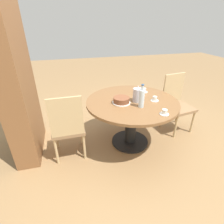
# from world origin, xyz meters

# --- Properties ---
(ground_plane) EXTENTS (14.00, 14.00, 0.00)m
(ground_plane) POSITION_xyz_m (0.00, 0.00, 0.00)
(ground_plane) COLOR #937047
(dining_table) EXTENTS (1.28, 1.28, 0.71)m
(dining_table) POSITION_xyz_m (0.00, 0.00, 0.55)
(dining_table) COLOR black
(dining_table) RESTS_ON ground_plane
(chair_a) EXTENTS (0.48, 0.48, 0.94)m
(chair_a) POSITION_xyz_m (0.22, -0.88, 0.48)
(chair_a) COLOR tan
(chair_a) RESTS_ON ground_plane
(chair_b) EXTENTS (0.42, 0.42, 0.94)m
(chair_b) POSITION_xyz_m (-0.08, 0.90, 0.48)
(chair_b) COLOR tan
(chair_b) RESTS_ON ground_plane
(bookshelf) EXTENTS (0.87, 0.28, 1.97)m
(bookshelf) POSITION_xyz_m (0.23, 1.43, 0.98)
(bookshelf) COLOR brown
(bookshelf) RESTS_ON ground_plane
(coffee_pot) EXTENTS (0.13, 0.13, 0.22)m
(coffee_pot) POSITION_xyz_m (-0.04, -0.06, 0.81)
(coffee_pot) COLOR silver
(coffee_pot) RESTS_ON dining_table
(water_bottle) EXTENTS (0.07, 0.07, 0.30)m
(water_bottle) POSITION_xyz_m (-0.21, -0.04, 0.83)
(water_bottle) COLOR silver
(water_bottle) RESTS_ON dining_table
(cake_main) EXTENTS (0.25, 0.25, 0.08)m
(cake_main) POSITION_xyz_m (-0.04, 0.17, 0.75)
(cake_main) COLOR white
(cake_main) RESTS_ON dining_table
(cup_a) EXTENTS (0.11, 0.11, 0.06)m
(cup_a) POSITION_xyz_m (-0.47, -0.23, 0.74)
(cup_a) COLOR silver
(cup_a) RESTS_ON dining_table
(cup_b) EXTENTS (0.11, 0.11, 0.06)m
(cup_b) POSITION_xyz_m (0.26, -0.29, 0.74)
(cup_b) COLOR silver
(cup_b) RESTS_ON dining_table
(cup_c) EXTENTS (0.11, 0.11, 0.06)m
(cup_c) POSITION_xyz_m (-0.08, -0.30, 0.74)
(cup_c) COLOR silver
(cup_c) RESTS_ON dining_table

